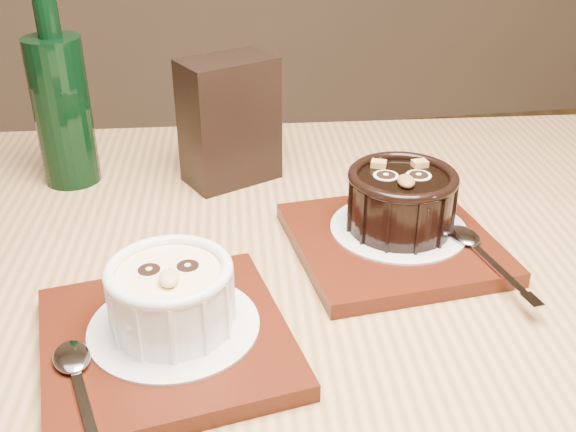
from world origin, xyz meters
name	(u,v)px	position (x,y,z in m)	size (l,w,h in m)	color
table	(291,372)	(0.03, 0.20, 0.66)	(1.26, 0.89, 0.75)	#9D7244
tray_left	(167,341)	(-0.08, 0.14, 0.76)	(0.18, 0.18, 0.01)	#47180B
doily_left	(174,325)	(-0.07, 0.15, 0.77)	(0.13, 0.13, 0.00)	white
ramekin_white	(171,293)	(-0.07, 0.15, 0.80)	(0.09, 0.09, 0.06)	white
spoon_left	(80,388)	(-0.14, 0.09, 0.77)	(0.03, 0.13, 0.01)	silver
tray_right	(392,243)	(0.13, 0.25, 0.76)	(0.18, 0.18, 0.01)	#47180B
doily_right	(398,228)	(0.14, 0.27, 0.77)	(0.13, 0.13, 0.00)	white
ramekin_dark	(401,198)	(0.14, 0.27, 0.80)	(0.10, 0.10, 0.06)	black
spoon_right	(485,255)	(0.20, 0.20, 0.77)	(0.03, 0.13, 0.01)	silver
condiment_stand	(229,121)	(0.00, 0.43, 0.82)	(0.10, 0.06, 0.14)	black
green_bottle	(62,106)	(-0.18, 0.46, 0.84)	(0.06, 0.06, 0.23)	black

